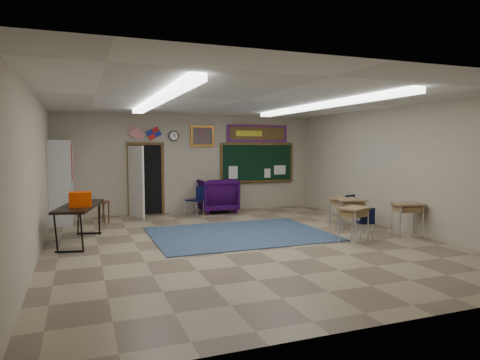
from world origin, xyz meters
name	(u,v)px	position (x,y,z in m)	size (l,w,h in m)	color
floor	(244,242)	(0.00, 0.00, 0.00)	(9.00, 9.00, 0.00)	gray
back_wall	(191,164)	(0.00, 4.50, 1.50)	(8.00, 0.04, 3.00)	#A69D86
front_wall	(389,196)	(0.00, -4.50, 1.50)	(8.00, 0.04, 3.00)	#A69D86
left_wall	(35,177)	(-4.00, 0.00, 1.50)	(0.04, 9.00, 3.00)	#A69D86
right_wall	(397,169)	(4.00, 0.00, 1.50)	(0.04, 9.00, 3.00)	#A69D86
ceiling	(244,100)	(0.00, 0.00, 3.00)	(8.00, 9.00, 0.04)	silver
area_rug	(240,234)	(0.20, 0.80, 0.01)	(4.00, 3.00, 0.02)	#354B65
fluorescent_strips	(244,103)	(0.00, 0.00, 2.94)	(3.86, 6.00, 0.10)	white
doorway	(143,180)	(-1.50, 4.35, 1.06)	(1.10, 0.89, 2.16)	black
chalkboard	(257,164)	(2.20, 4.46, 1.46)	(2.55, 0.14, 1.30)	brown
bulletin_board	(257,133)	(2.20, 4.47, 2.45)	(2.10, 0.05, 0.55)	#AC190E
framed_art_print	(202,136)	(0.35, 4.47, 2.35)	(0.75, 0.05, 0.65)	#A0641F
wall_clock	(174,136)	(-0.55, 4.47, 2.35)	(0.32, 0.05, 0.32)	black
wall_flags	(145,131)	(-1.40, 4.44, 2.48)	(1.16, 0.06, 0.70)	red
storage_cabinet	(61,182)	(-3.71, 3.85, 1.10)	(0.59, 1.25, 2.20)	#B9B9B4
wingback_armchair	(217,195)	(0.72, 4.15, 0.52)	(1.12, 1.15, 1.05)	#1F0430
student_chair_reading	(195,201)	(-0.10, 3.67, 0.45)	(0.45, 0.45, 0.91)	black
student_chair_desk_a	(365,223)	(2.61, -0.64, 0.36)	(0.36, 0.36, 0.72)	black
student_chair_desk_b	(355,211)	(3.30, 0.67, 0.40)	(0.40, 0.40, 0.80)	black
student_desk_front_left	(352,213)	(2.86, 0.20, 0.43)	(0.78, 0.68, 0.78)	olive
student_desk_front_right	(342,210)	(2.95, 0.73, 0.42)	(0.77, 0.69, 0.76)	olive
student_desk_back_left	(354,223)	(2.15, -0.87, 0.43)	(0.77, 0.69, 0.76)	olive
student_desk_back_right	(407,218)	(3.64, -0.81, 0.43)	(0.73, 0.61, 0.77)	olive
folding_table	(80,222)	(-3.27, 1.20, 0.44)	(1.09, 2.05, 1.11)	black
wooden_stool	(104,212)	(-2.69, 3.30, 0.31)	(0.34, 0.34, 0.60)	#502A18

